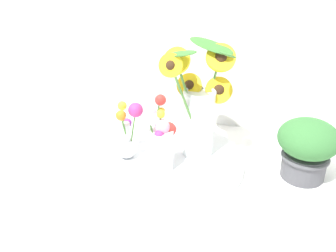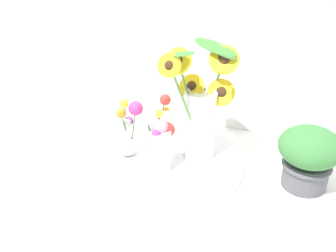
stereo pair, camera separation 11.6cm
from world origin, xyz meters
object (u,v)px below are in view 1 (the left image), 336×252
(vase_bulb_right, at_px, (128,134))
(vase_small_back, at_px, (156,121))
(serving_tray, at_px, (168,161))
(potted_plant, at_px, (307,147))
(mason_jar_sunflowers, at_px, (199,108))
(vase_small_center, at_px, (162,144))

(vase_bulb_right, relative_size, vase_small_back, 1.25)
(serving_tray, xyz_separation_m, potted_plant, (0.40, 0.02, 0.09))
(serving_tray, distance_m, mason_jar_sunflowers, 0.19)
(mason_jar_sunflowers, relative_size, potted_plant, 1.98)
(serving_tray, xyz_separation_m, vase_small_back, (-0.06, 0.12, 0.07))
(vase_bulb_right, height_order, potted_plant, vase_bulb_right)
(mason_jar_sunflowers, xyz_separation_m, vase_bulb_right, (-0.20, -0.07, -0.07))
(mason_jar_sunflowers, distance_m, vase_small_back, 0.19)
(vase_small_back, relative_size, potted_plant, 0.84)
(vase_small_center, bearing_deg, vase_small_back, 108.06)
(vase_bulb_right, bearing_deg, potted_plant, 4.06)
(vase_small_back, bearing_deg, vase_bulb_right, -111.72)
(serving_tray, distance_m, vase_small_back, 0.15)
(serving_tray, bearing_deg, vase_small_back, 118.30)
(vase_small_back, height_order, potted_plant, potted_plant)
(vase_bulb_right, xyz_separation_m, vase_small_back, (0.06, 0.14, -0.02))
(serving_tray, height_order, potted_plant, potted_plant)
(potted_plant, bearing_deg, vase_small_center, -170.29)
(mason_jar_sunflowers, bearing_deg, vase_bulb_right, -160.04)
(vase_small_center, height_order, potted_plant, vase_small_center)
(mason_jar_sunflowers, height_order, vase_small_back, mason_jar_sunflowers)
(vase_small_center, xyz_separation_m, potted_plant, (0.41, 0.07, -0.00))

